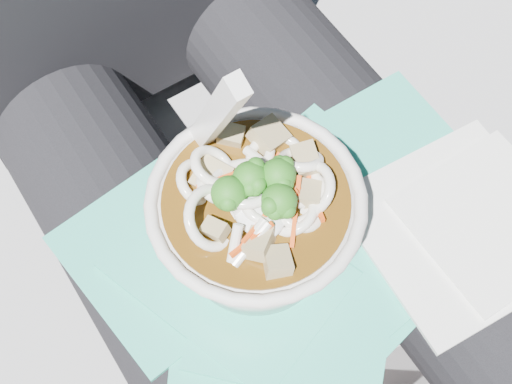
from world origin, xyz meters
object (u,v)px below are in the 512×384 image
lap (290,254)px  stone_ledge (216,255)px  udon_bowl (256,217)px  person_body (232,162)px  plastic_bag (291,258)px

lap → stone_ledge: bearing=90.0°
stone_ledge → udon_bowl: (-0.04, -0.16, 0.44)m
stone_ledge → person_body: person_body is taller
udon_bowl → person_body: bearing=68.0°
person_body → plastic_bag: (-0.02, -0.12, 0.05)m
stone_ledge → lap: 0.34m
udon_bowl → plastic_bag: bearing=-43.2°
plastic_bag → udon_bowl: (-0.02, 0.02, 0.06)m
lap → udon_bowl: size_ratio=2.45×
lap → udon_bowl: (-0.04, -0.01, 0.14)m
person_body → udon_bowl: bearing=-112.0°
stone_ledge → lap: size_ratio=2.08×
lap → udon_bowl: 0.14m
lap → plastic_bag: 0.08m
plastic_bag → udon_bowl: bearing=136.8°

